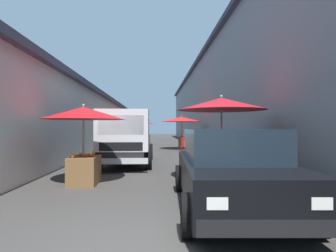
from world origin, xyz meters
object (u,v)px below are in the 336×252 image
(fruit_stall_near_right, at_px, (84,126))
(delivery_truck, at_px, (126,139))
(hatchback_car, at_px, (230,168))
(plastic_stool, at_px, (144,147))
(fruit_stall_near_left, at_px, (221,118))
(fruit_stall_far_left, at_px, (182,123))
(vendor_by_crates, at_px, (110,135))
(parked_scooter, at_px, (186,147))
(fruit_stall_mid_lane, at_px, (140,125))

(fruit_stall_near_right, bearing_deg, delivery_truck, -14.90)
(hatchback_car, height_order, plastic_stool, hatchback_car)
(fruit_stall_near_left, xyz_separation_m, plastic_stool, (8.73, 2.45, -1.41))
(fruit_stall_far_left, relative_size, hatchback_car, 0.68)
(vendor_by_crates, bearing_deg, fruit_stall_near_right, -174.62)
(hatchback_car, relative_size, plastic_stool, 9.17)
(fruit_stall_near_left, distance_m, parked_scooter, 6.96)
(fruit_stall_near_left, distance_m, plastic_stool, 9.18)
(fruit_stall_near_left, xyz_separation_m, fruit_stall_near_right, (-0.01, 3.68, -0.22))
(fruit_stall_mid_lane, bearing_deg, delivery_truck, -179.38)
(fruit_stall_near_left, distance_m, vendor_by_crates, 10.83)
(fruit_stall_far_left, bearing_deg, hatchback_car, 178.22)
(fruit_stall_far_left, bearing_deg, plastic_stool, 129.55)
(fruit_stall_near_left, relative_size, parked_scooter, 1.42)
(fruit_stall_far_left, height_order, hatchback_car, fruit_stall_far_left)
(fruit_stall_mid_lane, distance_m, plastic_stool, 6.73)
(fruit_stall_near_right, xyz_separation_m, plastic_stool, (8.74, -1.23, -1.19))
(fruit_stall_mid_lane, bearing_deg, parked_scooter, -161.40)
(fruit_stall_near_right, xyz_separation_m, fruit_stall_far_left, (10.76, -3.67, 0.26))
(fruit_stall_far_left, distance_m, hatchback_car, 13.12)
(fruit_stall_far_left, distance_m, delivery_truck, 8.34)
(fruit_stall_far_left, xyz_separation_m, plastic_stool, (-2.01, 2.44, -1.45))
(fruit_stall_near_right, bearing_deg, fruit_stall_far_left, -18.84)
(vendor_by_crates, relative_size, parked_scooter, 1.00)
(fruit_stall_near_right, relative_size, delivery_truck, 0.44)
(fruit_stall_near_right, height_order, vendor_by_crates, fruit_stall_near_right)
(delivery_truck, xyz_separation_m, plastic_stool, (5.78, -0.44, -0.71))
(hatchback_car, height_order, delivery_truck, delivery_truck)
(fruit_stall_mid_lane, distance_m, delivery_truck, 12.37)
(fruit_stall_near_left, distance_m, fruit_stall_far_left, 10.74)
(delivery_truck, bearing_deg, plastic_stool, -4.38)
(fruit_stall_near_left, relative_size, plastic_stool, 5.54)
(plastic_stool, bearing_deg, hatchback_car, -169.59)
(fruit_stall_near_right, distance_m, delivery_truck, 3.10)
(vendor_by_crates, bearing_deg, fruit_stall_near_left, -154.76)
(fruit_stall_mid_lane, relative_size, parked_scooter, 1.34)
(fruit_stall_near_right, distance_m, hatchback_car, 4.08)
(fruit_stall_mid_lane, relative_size, vendor_by_crates, 1.33)
(delivery_truck, distance_m, vendor_by_crates, 7.03)
(fruit_stall_mid_lane, xyz_separation_m, fruit_stall_near_right, (-15.32, 0.65, -0.15))
(fruit_stall_near_left, bearing_deg, plastic_stool, 15.69)
(fruit_stall_near_right, distance_m, fruit_stall_far_left, 11.37)
(fruit_stall_near_right, height_order, delivery_truck, fruit_stall_near_right)
(fruit_stall_near_right, bearing_deg, fruit_stall_mid_lane, -2.45)
(fruit_stall_far_left, bearing_deg, parked_scooter, 177.60)
(fruit_stall_near_right, xyz_separation_m, parked_scooter, (6.85, -3.51, -1.06))
(fruit_stall_mid_lane, xyz_separation_m, delivery_truck, (-12.36, -0.13, -0.62))
(fruit_stall_mid_lane, height_order, vendor_by_crates, fruit_stall_mid_lane)
(vendor_by_crates, bearing_deg, fruit_stall_far_left, -78.03)
(hatchback_car, relative_size, parked_scooter, 2.36)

